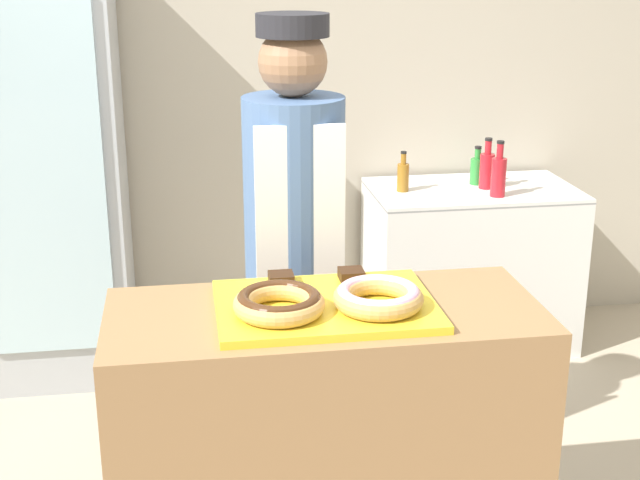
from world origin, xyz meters
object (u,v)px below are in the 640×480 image
at_px(brownie_back_right, 351,275).
at_px(chest_freezer, 469,265).
at_px(brownie_back_left, 281,278).
at_px(beverage_fridge, 49,175).
at_px(donut_chocolate_glaze, 279,302).
at_px(serving_tray, 325,306).
at_px(donut_light_glaze, 378,296).
at_px(bottle_amber, 403,176).
at_px(baker_person, 295,252).
at_px(bottle_red, 487,169).
at_px(bottle_red_b, 499,175).
at_px(bottle_green, 477,170).

bearing_deg(brownie_back_right, chest_freezer, 59.83).
height_order(brownie_back_left, brownie_back_right, same).
bearing_deg(beverage_fridge, donut_chocolate_glaze, -64.94).
xyz_separation_m(serving_tray, donut_light_glaze, (0.14, -0.06, 0.05)).
xyz_separation_m(brownie_back_left, bottle_amber, (0.78, 1.60, -0.11)).
height_order(baker_person, beverage_fridge, beverage_fridge).
bearing_deg(bottle_amber, bottle_red, -1.22).
height_order(serving_tray, baker_person, baker_person).
distance_m(donut_chocolate_glaze, beverage_fridge, 2.02).
xyz_separation_m(brownie_back_left, baker_person, (0.10, 0.43, -0.07)).
bearing_deg(donut_chocolate_glaze, serving_tray, 24.11).
bearing_deg(bottle_red, bottle_red_b, -88.37).
xyz_separation_m(serving_tray, bottle_amber, (0.67, 1.77, -0.08)).
distance_m(donut_light_glaze, chest_freezer, 2.13).
relative_size(beverage_fridge, bottle_red_b, 7.22).
xyz_separation_m(donut_light_glaze, brownie_back_left, (-0.25, 0.23, -0.02)).
relative_size(serving_tray, bottle_amber, 3.16).
height_order(donut_chocolate_glaze, chest_freezer, donut_chocolate_glaze).
xyz_separation_m(brownie_back_left, brownie_back_right, (0.22, 0.00, 0.00)).
distance_m(donut_light_glaze, brownie_back_left, 0.34).
bearing_deg(bottle_amber, beverage_fridge, -179.91).
bearing_deg(brownie_back_left, chest_freezer, 54.36).
bearing_deg(donut_light_glaze, donut_chocolate_glaze, 180.00).
xyz_separation_m(donut_light_glaze, bottle_green, (0.94, 1.91, -0.13)).
xyz_separation_m(bottle_green, bottle_amber, (-0.40, -0.08, 0.00)).
distance_m(serving_tray, bottle_amber, 1.89).
height_order(bottle_red, bottle_red_b, bottle_red_b).
bearing_deg(chest_freezer, brownie_back_left, -125.64).
bearing_deg(serving_tray, chest_freezer, 59.59).
bearing_deg(baker_person, donut_chocolate_glaze, -101.13).
bearing_deg(brownie_back_left, bottle_green, 54.70).
xyz_separation_m(serving_tray, bottle_red, (1.10, 1.76, -0.06)).
height_order(bottle_red_b, bottle_amber, bottle_red_b).
distance_m(donut_light_glaze, bottle_red, 2.06).
xyz_separation_m(donut_light_glaze, bottle_red_b, (0.96, 1.67, -0.10)).
bearing_deg(donut_light_glaze, serving_tray, 155.89).
bearing_deg(donut_light_glaze, bottle_red_b, 60.04).
bearing_deg(donut_chocolate_glaze, chest_freezer, 57.23).
distance_m(chest_freezer, bottle_green, 0.49).
bearing_deg(brownie_back_left, brownie_back_right, 0.00).
xyz_separation_m(brownie_back_left, chest_freezer, (1.15, 1.60, -0.60)).
relative_size(chest_freezer, bottle_red, 4.02).
bearing_deg(serving_tray, bottle_green, 59.71).
bearing_deg(bottle_red, donut_light_glaze, -117.73).
height_order(serving_tray, bottle_green, bottle_green).
bearing_deg(brownie_back_right, bottle_red_b, 55.29).
height_order(serving_tray, bottle_red, bottle_red).
bearing_deg(bottle_red_b, serving_tray, -124.50).
distance_m(donut_chocolate_glaze, baker_person, 0.68).
relative_size(bottle_red, bottle_amber, 1.27).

